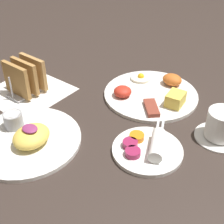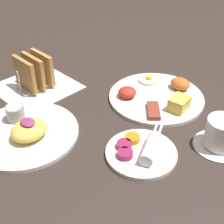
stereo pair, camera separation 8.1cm
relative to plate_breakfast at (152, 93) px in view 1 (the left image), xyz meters
name	(u,v)px [view 1 (the left image)]	position (x,y,z in m)	size (l,w,h in m)	color
ground_plane	(79,118)	(-0.10, -0.21, -0.01)	(3.00, 3.00, 0.00)	#332823
napkin_flat	(28,92)	(-0.31, -0.21, -0.01)	(0.22, 0.22, 0.00)	white
plate_breakfast	(152,93)	(0.00, 0.00, 0.00)	(0.28, 0.28, 0.05)	white
plate_condiments	(148,148)	(0.12, -0.21, 0.00)	(0.17, 0.18, 0.04)	white
plate_foreground	(26,137)	(-0.13, -0.36, 0.00)	(0.27, 0.27, 0.06)	white
toast_rack	(25,78)	(-0.31, -0.21, 0.04)	(0.10, 0.12, 0.10)	#B7B7BC
coffee_cup	(222,126)	(0.23, -0.06, 0.03)	(0.12, 0.12, 0.08)	white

